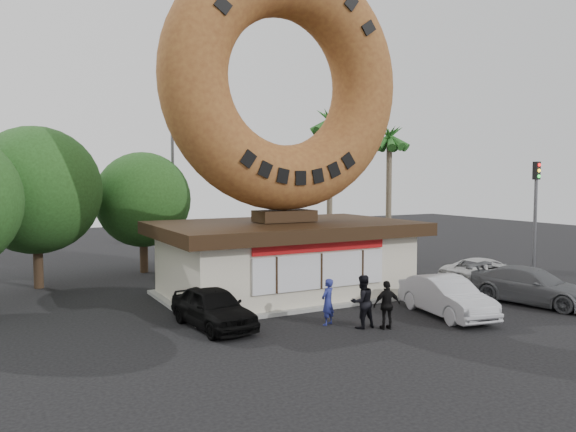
% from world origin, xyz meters
% --- Properties ---
extents(ground, '(90.00, 90.00, 0.00)m').
position_xyz_m(ground, '(0.00, 0.00, 0.00)').
color(ground, black).
rests_on(ground, ground).
extents(donut_shop, '(11.20, 7.20, 3.80)m').
position_xyz_m(donut_shop, '(0.00, 5.98, 1.77)').
color(donut_shop, beige).
rests_on(donut_shop, ground).
extents(giant_donut, '(11.19, 2.85, 11.19)m').
position_xyz_m(giant_donut, '(0.00, 6.00, 9.40)').
color(giant_donut, '#9C632D').
rests_on(giant_donut, donut_shop).
extents(tree_west, '(6.00, 6.00, 7.65)m').
position_xyz_m(tree_west, '(-9.50, 13.00, 4.64)').
color(tree_west, '#473321').
rests_on(tree_west, ground).
extents(tree_mid, '(5.20, 5.20, 6.63)m').
position_xyz_m(tree_mid, '(-4.00, 15.00, 4.02)').
color(tree_mid, '#473321').
rests_on(tree_mid, ground).
extents(palm_near, '(2.60, 2.60, 9.75)m').
position_xyz_m(palm_near, '(7.50, 14.00, 8.41)').
color(palm_near, '#726651').
rests_on(palm_near, ground).
extents(palm_far, '(2.60, 2.60, 8.75)m').
position_xyz_m(palm_far, '(11.00, 12.50, 7.48)').
color(palm_far, '#726651').
rests_on(palm_far, ground).
extents(street_lamp, '(2.11, 0.20, 8.00)m').
position_xyz_m(street_lamp, '(-1.86, 16.00, 4.48)').
color(street_lamp, '#59595E').
rests_on(street_lamp, ground).
extents(traffic_signal, '(0.30, 0.38, 6.07)m').
position_xyz_m(traffic_signal, '(14.00, 3.99, 3.87)').
color(traffic_signal, '#59595E').
rests_on(traffic_signal, ground).
extents(person_left, '(0.72, 0.62, 1.66)m').
position_xyz_m(person_left, '(-1.02, 0.83, 0.83)').
color(person_left, navy).
rests_on(person_left, ground).
extents(person_center, '(0.92, 0.73, 1.86)m').
position_xyz_m(person_center, '(-0.18, -0.08, 0.93)').
color(person_center, black).
rests_on(person_center, ground).
extents(person_right, '(1.06, 0.63, 1.69)m').
position_xyz_m(person_right, '(0.48, -0.62, 0.85)').
color(person_right, black).
rests_on(person_right, ground).
extents(car_black, '(2.12, 4.37, 1.44)m').
position_xyz_m(car_black, '(-4.73, 2.45, 0.72)').
color(car_black, black).
rests_on(car_black, ground).
extents(car_silver, '(2.26, 4.69, 1.48)m').
position_xyz_m(car_silver, '(3.64, -0.22, 0.74)').
color(car_silver, '#AAAAAF').
rests_on(car_silver, ground).
extents(car_grey, '(3.34, 5.48, 1.49)m').
position_xyz_m(car_grey, '(8.27, -0.38, 0.74)').
color(car_grey, slate).
rests_on(car_grey, ground).
extents(car_white, '(4.76, 2.33, 1.30)m').
position_xyz_m(car_white, '(9.87, 3.53, 0.65)').
color(car_white, silver).
rests_on(car_white, ground).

